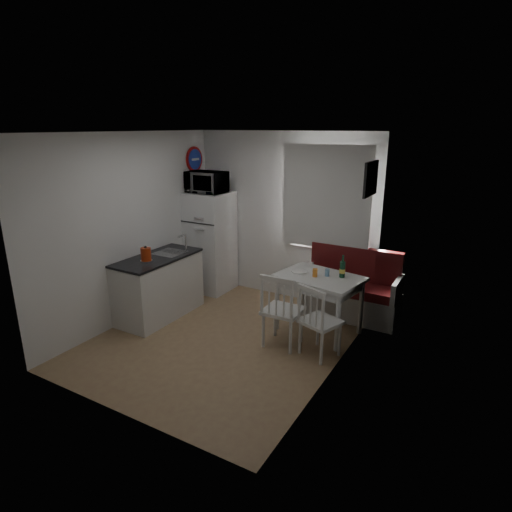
{
  "coord_description": "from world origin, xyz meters",
  "views": [
    {
      "loc": [
        2.87,
        -4.15,
        2.67
      ],
      "look_at": [
        0.21,
        0.5,
        1.03
      ],
      "focal_mm": 30.0,
      "sensor_mm": 36.0,
      "label": 1
    }
  ],
  "objects": [
    {
      "name": "kettle",
      "position": [
        -1.15,
        -0.11,
        1.01
      ],
      "size": [
        0.16,
        0.16,
        0.22
      ],
      "primitive_type": "cylinder",
      "color": "#AE2E0D",
      "rests_on": "kitchen_counter"
    },
    {
      "name": "drinking_glass_blue",
      "position": [
        1.07,
        0.87,
        0.84
      ],
      "size": [
        0.06,
        0.06,
        0.1
      ],
      "primitive_type": "cylinder",
      "color": "#79A7CE",
      "rests_on": "dining_table"
    },
    {
      "name": "window",
      "position": [
        0.7,
        1.72,
        1.62
      ],
      "size": [
        1.22,
        0.06,
        1.47
      ],
      "primitive_type": "cube",
      "color": "silver",
      "rests_on": "wall_back"
    },
    {
      "name": "wall_left",
      "position": [
        -1.5,
        0.0,
        1.3
      ],
      "size": [
        0.02,
        3.5,
        2.6
      ],
      "primitive_type": "cube",
      "color": "white",
      "rests_on": "floor"
    },
    {
      "name": "fridge",
      "position": [
        -1.18,
        1.4,
        0.82
      ],
      "size": [
        0.66,
        0.66,
        1.65
      ],
      "primitive_type": "cube",
      "color": "white",
      "rests_on": "floor"
    },
    {
      "name": "dining_table",
      "position": [
        0.99,
        0.82,
        0.7
      ],
      "size": [
        1.17,
        0.91,
        0.79
      ],
      "rotation": [
        0.0,
        0.0,
        -0.18
      ],
      "color": "silver",
      "rests_on": "floor"
    },
    {
      "name": "kitchen_counter",
      "position": [
        -1.2,
        0.16,
        0.46
      ],
      "size": [
        0.62,
        1.32,
        1.16
      ],
      "color": "silver",
      "rests_on": "floor"
    },
    {
      "name": "chair_left",
      "position": [
        0.74,
        0.15,
        0.6
      ],
      "size": [
        0.47,
        0.45,
        0.52
      ],
      "rotation": [
        0.0,
        0.0,
        0.03
      ],
      "color": "silver",
      "rests_on": "floor"
    },
    {
      "name": "wall_back",
      "position": [
        0.0,
        1.75,
        1.3
      ],
      "size": [
        3.0,
        0.02,
        2.6
      ],
      "primitive_type": "cube",
      "color": "white",
      "rests_on": "floor"
    },
    {
      "name": "chair_right",
      "position": [
        1.24,
        0.16,
        0.56
      ],
      "size": [
        0.54,
        0.53,
        0.49
      ],
      "rotation": [
        0.0,
        0.0,
        -0.35
      ],
      "color": "silver",
      "rests_on": "floor"
    },
    {
      "name": "drinking_glass_orange",
      "position": [
        0.94,
        0.77,
        0.84
      ],
      "size": [
        0.06,
        0.06,
        0.11
      ],
      "primitive_type": "cylinder",
      "color": "orange",
      "rests_on": "dining_table"
    },
    {
      "name": "wall_sign",
      "position": [
        -1.47,
        1.45,
        2.15
      ],
      "size": [
        0.03,
        0.4,
        0.4
      ],
      "primitive_type": "cylinder",
      "rotation": [
        0.0,
        1.57,
        0.0
      ],
      "color": "#1A319D",
      "rests_on": "wall_left"
    },
    {
      "name": "wall_front",
      "position": [
        0.0,
        -1.75,
        1.3
      ],
      "size": [
        3.0,
        0.02,
        2.6
      ],
      "primitive_type": "cube",
      "color": "white",
      "rests_on": "floor"
    },
    {
      "name": "curtain",
      "position": [
        0.7,
        1.65,
        1.68
      ],
      "size": [
        1.35,
        0.02,
        1.5
      ],
      "primitive_type": "cube",
      "color": "silver",
      "rests_on": "wall_back"
    },
    {
      "name": "picture_frame",
      "position": [
        1.48,
        1.1,
        2.05
      ],
      "size": [
        0.04,
        0.52,
        0.42
      ],
      "primitive_type": "cube",
      "color": "black",
      "rests_on": "wall_right"
    },
    {
      "name": "plate",
      "position": [
        0.69,
        0.84,
        0.8
      ],
      "size": [
        0.23,
        0.23,
        0.02
      ],
      "primitive_type": "cylinder",
      "color": "white",
      "rests_on": "dining_table"
    },
    {
      "name": "floor",
      "position": [
        0.0,
        0.0,
        0.0
      ],
      "size": [
        3.0,
        3.5,
        0.02
      ],
      "primitive_type": "cube",
      "color": "#977150",
      "rests_on": "ground"
    },
    {
      "name": "microwave",
      "position": [
        -1.18,
        1.35,
        1.81
      ],
      "size": [
        0.6,
        0.41,
        0.33
      ],
      "primitive_type": "imported",
      "color": "white",
      "rests_on": "fridge"
    },
    {
      "name": "ceiling",
      "position": [
        0.0,
        0.0,
        2.6
      ],
      "size": [
        3.0,
        3.5,
        0.02
      ],
      "primitive_type": "cube",
      "color": "white",
      "rests_on": "wall_back"
    },
    {
      "name": "wine_bottle",
      "position": [
        1.25,
        0.92,
        0.94
      ],
      "size": [
        0.07,
        0.07,
        0.3
      ],
      "primitive_type": null,
      "color": "#133C23",
      "rests_on": "dining_table"
    },
    {
      "name": "bench",
      "position": [
        1.2,
        1.51,
        0.33
      ],
      "size": [
        1.4,
        0.54,
        1.0
      ],
      "color": "silver",
      "rests_on": "floor"
    },
    {
      "name": "wall_right",
      "position": [
        1.5,
        0.0,
        1.3
      ],
      "size": [
        0.02,
        3.5,
        2.6
      ],
      "primitive_type": "cube",
      "color": "white",
      "rests_on": "floor"
    }
  ]
}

